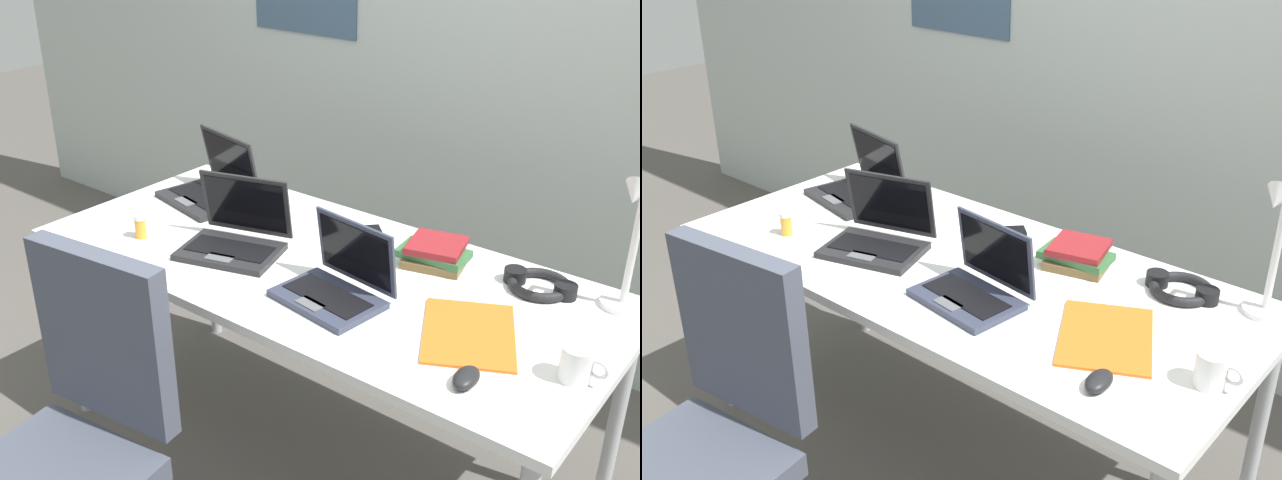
# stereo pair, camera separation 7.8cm
# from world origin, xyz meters

# --- Properties ---
(ground_plane) EXTENTS (12.00, 12.00, 0.00)m
(ground_plane) POSITION_xyz_m (0.00, 0.00, 0.00)
(ground_plane) COLOR #56514C
(wall_back) EXTENTS (6.00, 0.13, 2.60)m
(wall_back) POSITION_xyz_m (-0.00, 1.10, 1.30)
(wall_back) COLOR #B2BCB7
(wall_back) RESTS_ON ground_plane
(desk) EXTENTS (1.80, 0.80, 0.74)m
(desk) POSITION_xyz_m (0.00, 0.00, 0.68)
(desk) COLOR white
(desk) RESTS_ON ground_plane
(desk_lamp) EXTENTS (0.12, 0.18, 0.40)m
(desk_lamp) POSITION_xyz_m (0.80, 0.28, 0.94)
(desk_lamp) COLOR white
(desk_lamp) RESTS_ON desk
(laptop_mid_desk) EXTENTS (0.36, 0.31, 0.23)m
(laptop_mid_desk) POSITION_xyz_m (-0.62, 0.16, 0.79)
(laptop_mid_desk) COLOR #232326
(laptop_mid_desk) RESTS_ON desk
(laptop_back_right) EXTENTS (0.31, 0.26, 0.21)m
(laptop_back_right) POSITION_xyz_m (0.16, -0.13, 0.78)
(laptop_back_right) COLOR #33384C
(laptop_back_right) RESTS_ON desk
(laptop_near_lamp) EXTENTS (0.36, 0.32, 0.22)m
(laptop_near_lamp) POSITION_xyz_m (-0.27, -0.09, 0.79)
(laptop_near_lamp) COLOR #232326
(laptop_near_lamp) RESTS_ON desk
(computer_mouse) EXTENTS (0.07, 0.10, 0.03)m
(computer_mouse) POSITION_xyz_m (0.63, -0.26, 0.76)
(computer_mouse) COLOR black
(computer_mouse) RESTS_ON desk
(cell_phone) EXTENTS (0.14, 0.14, 0.01)m
(cell_phone) POSITION_xyz_m (-0.04, 0.26, 0.74)
(cell_phone) COLOR black
(cell_phone) RESTS_ON desk
(headphones) EXTENTS (0.21, 0.18, 0.04)m
(headphones) POSITION_xyz_m (0.58, 0.26, 0.76)
(headphones) COLOR black
(headphones) RESTS_ON desk
(pill_bottle) EXTENTS (0.04, 0.04, 0.08)m
(pill_bottle) POSITION_xyz_m (-0.57, -0.21, 0.78)
(pill_bottle) COLOR gold
(pill_bottle) RESTS_ON desk
(book_stack) EXTENTS (0.22, 0.20, 0.07)m
(book_stack) POSITION_xyz_m (0.27, 0.21, 0.77)
(book_stack) COLOR brown
(book_stack) RESTS_ON desk
(paper_folder_center) EXTENTS (0.35, 0.38, 0.01)m
(paper_folder_center) POSITION_xyz_m (0.54, -0.07, 0.74)
(paper_folder_center) COLOR orange
(paper_folder_center) RESTS_ON desk
(coffee_mug) EXTENTS (0.11, 0.08, 0.09)m
(coffee_mug) POSITION_xyz_m (0.82, -0.09, 0.78)
(coffee_mug) COLOR white
(coffee_mug) RESTS_ON desk
(office_chair) EXTENTS (0.52, 0.56, 0.97)m
(office_chair) POSITION_xyz_m (-0.18, -0.81, 0.40)
(office_chair) COLOR black
(office_chair) RESTS_ON ground_plane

